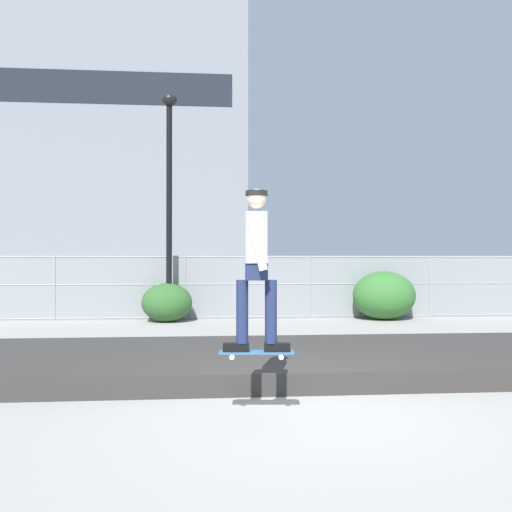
{
  "coord_description": "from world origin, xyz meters",
  "views": [
    {
      "loc": [
        -1.0,
        -5.76,
        1.69
      ],
      "look_at": [
        -0.09,
        5.36,
        1.8
      ],
      "focal_mm": 36.33,
      "sensor_mm": 36.0,
      "label": 1
    }
  ],
  "objects_px": {
    "skateboard": "(257,353)",
    "shrub_left": "(167,303)",
    "street_lamp": "(169,178)",
    "parked_car_near": "(169,287)",
    "shrub_center": "(384,295)",
    "skater": "(257,259)"
  },
  "relations": [
    {
      "from": "shrub_left",
      "to": "skater",
      "type": "bearing_deg",
      "value": -78.95
    },
    {
      "from": "skateboard",
      "to": "shrub_left",
      "type": "distance_m",
      "value": 9.15
    },
    {
      "from": "skateboard",
      "to": "shrub_left",
      "type": "height_order",
      "value": "shrub_left"
    },
    {
      "from": "street_lamp",
      "to": "shrub_left",
      "type": "height_order",
      "value": "street_lamp"
    },
    {
      "from": "skater",
      "to": "shrub_left",
      "type": "bearing_deg",
      "value": 101.05
    },
    {
      "from": "skateboard",
      "to": "shrub_left",
      "type": "relative_size",
      "value": 0.58
    },
    {
      "from": "shrub_left",
      "to": "skateboard",
      "type": "bearing_deg",
      "value": -78.95
    },
    {
      "from": "skateboard",
      "to": "parked_car_near",
      "type": "bearing_deg",
      "value": 99.31
    },
    {
      "from": "shrub_center",
      "to": "shrub_left",
      "type": "bearing_deg",
      "value": -179.41
    },
    {
      "from": "street_lamp",
      "to": "skateboard",
      "type": "bearing_deg",
      "value": -79.31
    },
    {
      "from": "street_lamp",
      "to": "parked_car_near",
      "type": "distance_m",
      "value": 4.23
    },
    {
      "from": "shrub_left",
      "to": "street_lamp",
      "type": "bearing_deg",
      "value": 1.67
    },
    {
      "from": "street_lamp",
      "to": "shrub_left",
      "type": "distance_m",
      "value": 3.46
    },
    {
      "from": "skateboard",
      "to": "street_lamp",
      "type": "height_order",
      "value": "street_lamp"
    },
    {
      "from": "skater",
      "to": "parked_car_near",
      "type": "xyz_separation_m",
      "value": [
        -1.93,
        11.77,
        -0.87
      ]
    },
    {
      "from": "street_lamp",
      "to": "skater",
      "type": "bearing_deg",
      "value": -79.31
    },
    {
      "from": "skateboard",
      "to": "street_lamp",
      "type": "relative_size",
      "value": 0.13
    },
    {
      "from": "skater",
      "to": "street_lamp",
      "type": "distance_m",
      "value": 9.42
    },
    {
      "from": "skateboard",
      "to": "street_lamp",
      "type": "bearing_deg",
      "value": 100.69
    },
    {
      "from": "shrub_left",
      "to": "shrub_center",
      "type": "xyz_separation_m",
      "value": [
        6.2,
        0.06,
        0.16
      ]
    },
    {
      "from": "parked_car_near",
      "to": "shrub_center",
      "type": "distance_m",
      "value": 6.94
    },
    {
      "from": "skateboard",
      "to": "parked_car_near",
      "type": "xyz_separation_m",
      "value": [
        -1.93,
        11.77,
        0.13
      ]
    }
  ]
}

